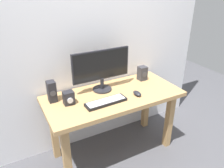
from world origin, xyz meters
TOP-DOWN VIEW (x-y plane):
  - ground_plane at (0.00, 0.00)m, footprint 6.00×6.00m
  - wall_back at (0.00, 0.36)m, footprint 2.65×0.04m
  - desk at (0.00, 0.00)m, footprint 1.38×0.63m
  - monitor at (-0.05, 0.15)m, footprint 0.61×0.20m
  - keyboard_primary at (-0.14, -0.12)m, footprint 0.40×0.13m
  - mouse at (0.20, -0.13)m, footprint 0.06×0.11m
  - speaker_right at (0.46, 0.16)m, footprint 0.09×0.09m
  - speaker_left at (-0.57, 0.16)m, footprint 0.08×0.09m
  - audio_controller at (-0.45, 0.03)m, footprint 0.10×0.09m

SIDE VIEW (x-z plane):
  - ground_plane at x=0.00m, z-range 0.00..0.00m
  - desk at x=0.00m, z-range 0.25..0.97m
  - keyboard_primary at x=-0.14m, z-range 0.72..0.75m
  - mouse at x=0.20m, z-range 0.72..0.76m
  - audio_controller at x=-0.45m, z-range 0.72..0.85m
  - speaker_right at x=0.46m, z-range 0.72..0.88m
  - speaker_left at x=-0.57m, z-range 0.72..0.93m
  - monitor at x=-0.05m, z-range 0.75..1.18m
  - wall_back at x=0.00m, z-range 0.00..3.00m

